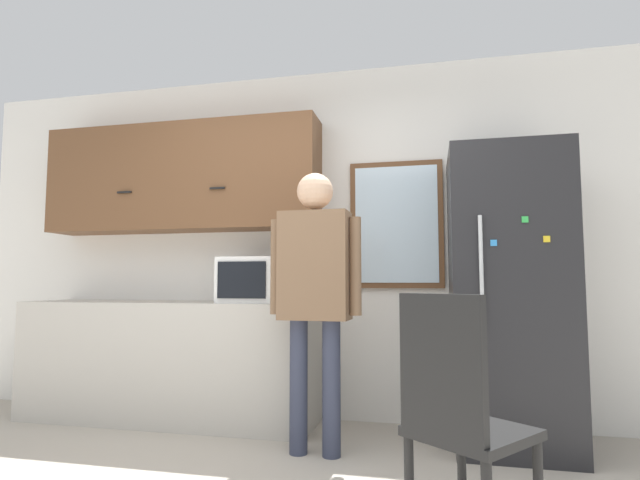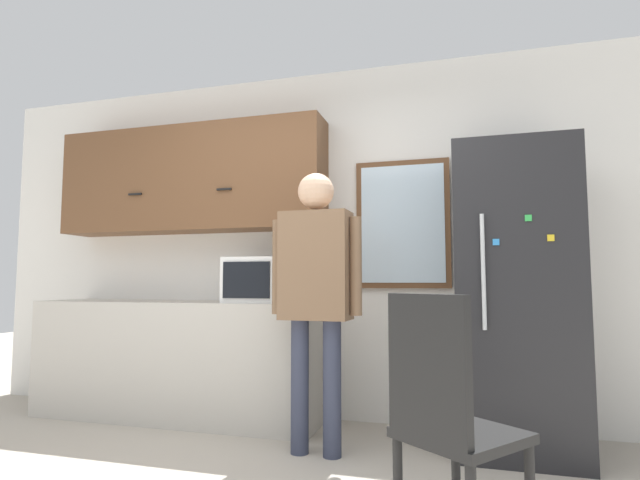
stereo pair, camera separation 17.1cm
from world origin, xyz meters
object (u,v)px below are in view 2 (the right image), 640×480
(chair, at_px, (446,411))
(microwave, at_px, (262,280))
(person, at_px, (316,280))
(refrigerator, at_px, (514,296))

(chair, bearing_deg, microwave, -6.42)
(microwave, bearing_deg, person, -39.38)
(person, distance_m, chair, 1.29)
(microwave, height_order, person, person)
(person, relative_size, refrigerator, 0.91)
(chair, bearing_deg, person, -9.55)
(microwave, height_order, refrigerator, refrigerator)
(person, height_order, refrigerator, refrigerator)
(person, bearing_deg, microwave, 142.46)
(microwave, bearing_deg, chair, -44.73)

